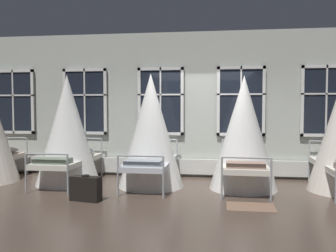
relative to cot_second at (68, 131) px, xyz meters
name	(u,v)px	position (x,y,z in m)	size (l,w,h in m)	color
ground	(197,189)	(2.84, -0.15, -1.15)	(26.94, 26.94, 0.00)	#4C3D33
back_wall_with_windows	(200,105)	(2.84, 1.20, 0.58)	(14.47, 0.10, 3.48)	#B2B7AD
window_bank	(200,135)	(2.84, 1.08, -0.13)	(10.64, 0.10, 2.56)	black
cot_second	(68,131)	(0.00, 0.00, 0.00)	(1.38, 2.00, 2.38)	#9EA3A8
cot_third	(151,132)	(1.85, -0.03, 0.00)	(1.38, 2.00, 2.38)	#9EA3A8
cot_fourth	(244,134)	(3.78, -0.01, -0.03)	(1.38, 2.01, 2.32)	#9EA3A8
rug_fourth	(251,207)	(3.80, -1.38, -1.15)	(0.80, 0.56, 0.01)	brown
suitcase_dark	(86,188)	(0.91, -1.35, -0.93)	(0.59, 0.31, 0.47)	black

